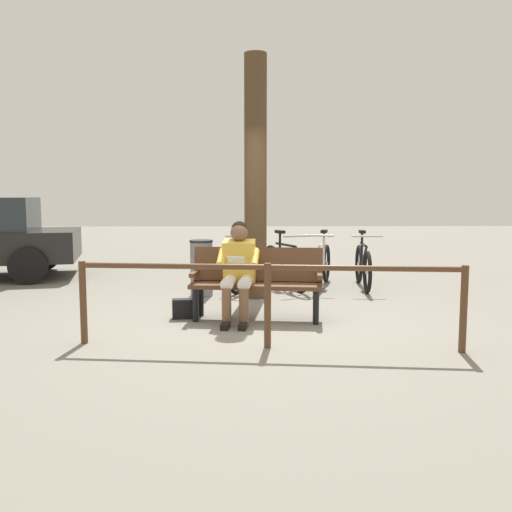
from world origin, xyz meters
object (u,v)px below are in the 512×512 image
bench (257,278)px  bicycle_black (322,265)px  tree_trunk (256,178)px  handbag (185,309)px  bicycle_orange (285,266)px  bicycle_green (250,267)px  person_reading (238,266)px  litter_bin (201,268)px  bicycle_red (363,266)px

bench → bicycle_black: 2.56m
tree_trunk → bicycle_black: 2.01m
handbag → bicycle_orange: bicycle_orange is taller
tree_trunk → bicycle_green: tree_trunk is taller
person_reading → bicycle_green: bearing=-87.5°
bench → bicycle_orange: bicycle_orange is taller
tree_trunk → litter_bin: size_ratio=4.16×
person_reading → bicycle_orange: 2.47m
tree_trunk → handbag: bearing=56.7°
handbag → bicycle_red: bearing=-140.8°
bench → handbag: bench is taller
litter_bin → bicycle_orange: bearing=-152.5°
handbag → bench: bearing=178.7°
bicycle_black → bicycle_green: 1.20m
bench → bicycle_green: bearing=-81.6°
tree_trunk → bicycle_green: 1.58m
bench → bicycle_orange: bearing=-96.2°
person_reading → bicycle_orange: size_ratio=0.77×
bicycle_green → bicycle_red: bearing=116.3°
bicycle_black → litter_bin: bearing=-52.0°
tree_trunk → litter_bin: tree_trunk is taller
bench → tree_trunk: (-0.00, -1.38, 1.25)m
bicycle_orange → bicycle_green: same height
bench → person_reading: (0.23, 0.14, 0.16)m
bicycle_red → bicycle_black: 0.66m
bicycle_orange → bicycle_green: bearing=-104.8°
bicycle_orange → bench: bearing=-36.3°
litter_bin → bicycle_orange: bicycle_orange is taller
bicycle_orange → bicycle_green: size_ratio=1.00×
handbag → bicycle_red: bicycle_red is taller
bench → bicycle_orange: 2.26m
bicycle_orange → bicycle_green: (0.57, 0.09, 0.00)m
person_reading → bicycle_red: 3.09m
person_reading → bench: bearing=-141.9°
person_reading → handbag: 0.88m
bicycle_black → bicycle_orange: same height
bicycle_black → bicycle_orange: (0.62, 0.10, 0.00)m
handbag → bicycle_black: (-2.01, -2.28, 0.24)m
handbag → bicycle_orange: size_ratio=0.19×
bicycle_black → bicycle_green: same height
bicycle_red → bicycle_black: same height
person_reading → handbag: bearing=-7.0°
tree_trunk → litter_bin: 1.57m
person_reading → handbag: (0.67, -0.16, -0.54)m
tree_trunk → bicycle_orange: (-0.49, -0.82, -1.40)m
tree_trunk → bicycle_red: bearing=-155.5°
tree_trunk → person_reading: bearing=81.4°
handbag → litter_bin: 1.54m
bicycle_red → bicycle_green: bearing=-83.1°
bicycle_red → bicycle_black: (0.66, -0.11, 0.00)m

